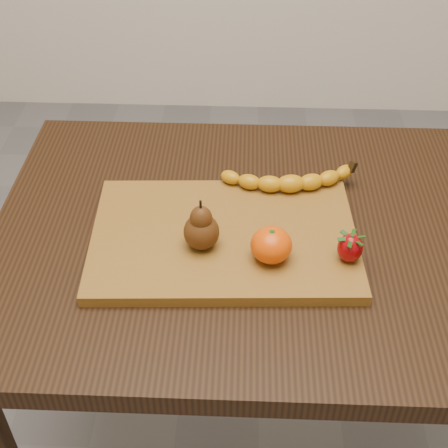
{
  "coord_description": "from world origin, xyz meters",
  "views": [
    {
      "loc": [
        -0.06,
        -0.83,
        1.48
      ],
      "look_at": [
        -0.09,
        -0.03,
        0.8
      ],
      "focal_mm": 50.0,
      "sensor_mm": 36.0,
      "label": 1
    }
  ],
  "objects_px": {
    "pear": "(201,224)",
    "mandarin": "(271,245)",
    "table": "(272,269)",
    "cutting_board": "(224,237)"
  },
  "relations": [
    {
      "from": "table",
      "to": "mandarin",
      "type": "distance_m",
      "value": 0.17
    },
    {
      "from": "table",
      "to": "mandarin",
      "type": "xyz_separation_m",
      "value": [
        -0.01,
        -0.09,
        0.15
      ]
    },
    {
      "from": "pear",
      "to": "cutting_board",
      "type": "bearing_deg",
      "value": 42.09
    },
    {
      "from": "table",
      "to": "cutting_board",
      "type": "height_order",
      "value": "cutting_board"
    },
    {
      "from": "pear",
      "to": "mandarin",
      "type": "distance_m",
      "value": 0.12
    },
    {
      "from": "cutting_board",
      "to": "mandarin",
      "type": "xyz_separation_m",
      "value": [
        0.08,
        -0.06,
        0.04
      ]
    },
    {
      "from": "pear",
      "to": "mandarin",
      "type": "relative_size",
      "value": 1.37
    },
    {
      "from": "table",
      "to": "cutting_board",
      "type": "distance_m",
      "value": 0.14
    },
    {
      "from": "table",
      "to": "cutting_board",
      "type": "bearing_deg",
      "value": -158.67
    },
    {
      "from": "pear",
      "to": "mandarin",
      "type": "xyz_separation_m",
      "value": [
        0.11,
        -0.03,
        -0.02
      ]
    }
  ]
}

